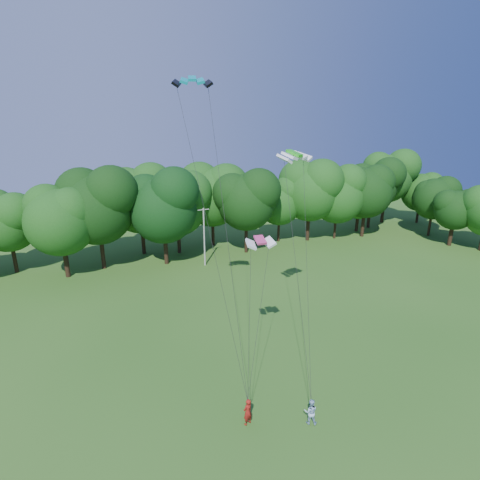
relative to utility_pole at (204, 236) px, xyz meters
name	(u,v)px	position (x,y,z in m)	size (l,w,h in m)	color
utility_pole	(204,236)	(0.00, 0.00, 0.00)	(1.50, 0.19, 7.49)	#AAABA2
kite_flyer_left	(248,412)	(-6.06, -26.21, -2.98)	(0.65, 0.43, 1.78)	maroon
kite_flyer_right	(311,412)	(-2.53, -27.68, -3.03)	(0.82, 0.64, 1.69)	#A3C3E2
kite_teal	(192,78)	(-6.09, -17.28, 16.44)	(2.79, 1.83, 0.48)	#058C9D
kite_green	(294,153)	(1.13, -18.63, 11.52)	(3.07, 2.15, 0.51)	green
kite_pink	(260,240)	(-3.32, -22.09, 6.38)	(1.99, 1.09, 0.43)	#C3366F
tree_back_center	(163,200)	(-4.38, 2.56, 4.45)	(9.16, 9.16, 13.33)	black
tree_back_east	(360,193)	(28.34, 4.68, 2.63)	(7.16, 7.16, 10.42)	#311D13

